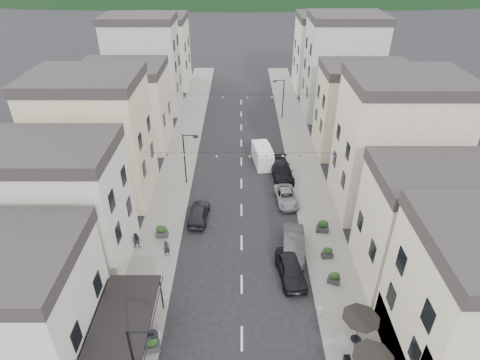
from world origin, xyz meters
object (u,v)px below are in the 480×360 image
(parked_car_c, at_px, (286,197))
(parked_car_e, at_px, (199,213))
(parked_car_b, at_px, (294,244))
(parked_car_a, at_px, (291,269))
(parked_car_d, at_px, (282,171))
(pedestrian_b, at_px, (137,241))
(pedestrian_a, at_px, (167,248))
(delivery_van, at_px, (263,155))

(parked_car_c, height_order, parked_car_e, parked_car_e)
(parked_car_e, bearing_deg, parked_car_b, 155.57)
(parked_car_a, xyz_separation_m, parked_car_b, (0.56, 2.95, 0.02))
(parked_car_d, height_order, parked_car_e, parked_car_d)
(parked_car_a, relative_size, parked_car_d, 0.88)
(pedestrian_b, bearing_deg, parked_car_c, 33.59)
(pedestrian_a, bearing_deg, parked_car_c, 6.58)
(parked_car_b, height_order, parked_car_e, parked_car_b)
(parked_car_e, bearing_deg, parked_car_c, -157.29)
(parked_car_e, bearing_deg, delivery_van, -117.10)
(parked_car_d, relative_size, pedestrian_a, 3.56)
(parked_car_b, relative_size, pedestrian_a, 3.34)
(parked_car_c, xyz_separation_m, pedestrian_b, (-13.75, -7.27, 0.28))
(parked_car_a, relative_size, parked_car_b, 0.94)
(parked_car_d, relative_size, delivery_van, 1.08)
(parked_car_d, relative_size, pedestrian_b, 3.46)
(parked_car_e, height_order, pedestrian_b, pedestrian_b)
(delivery_van, xyz_separation_m, pedestrian_b, (-11.69, -15.41, -0.23))
(parked_car_b, xyz_separation_m, parked_car_e, (-8.64, 4.65, -0.09))
(parked_car_e, bearing_deg, pedestrian_a, 70.54)
(parked_car_b, distance_m, pedestrian_a, 10.90)
(delivery_van, bearing_deg, parked_car_c, -83.65)
(parked_car_e, height_order, pedestrian_a, pedestrian_a)
(parked_car_d, bearing_deg, parked_car_a, -96.83)
(parked_car_a, bearing_deg, pedestrian_a, 159.59)
(parked_car_d, distance_m, pedestrian_a, 17.14)
(parked_car_b, relative_size, parked_car_c, 1.13)
(parked_car_d, xyz_separation_m, parked_car_e, (-8.74, -7.93, -0.03))
(parked_car_a, xyz_separation_m, pedestrian_a, (-10.33, 2.39, 0.07))
(parked_car_e, distance_m, pedestrian_a, 5.68)
(parked_car_a, relative_size, parked_car_c, 1.06)
(parked_car_a, bearing_deg, parked_car_d, 80.17)
(parked_car_a, bearing_deg, pedestrian_b, 158.39)
(pedestrian_a, bearing_deg, parked_car_d, 19.97)
(parked_car_b, bearing_deg, parked_car_a, -95.20)
(parked_car_b, xyz_separation_m, pedestrian_a, (-10.89, -0.57, 0.04))
(delivery_van, relative_size, pedestrian_b, 3.20)
(parked_car_a, bearing_deg, parked_car_b, 71.84)
(parked_car_a, distance_m, parked_car_e, 11.09)
(pedestrian_b, bearing_deg, delivery_van, 58.55)
(parked_car_c, relative_size, pedestrian_a, 2.95)
(parked_car_c, relative_size, pedestrian_b, 2.87)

